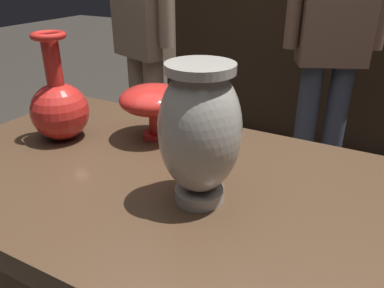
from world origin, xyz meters
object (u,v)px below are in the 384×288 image
at_px(visitor_center_back, 334,35).
at_px(vase_left_accent, 153,101).
at_px(vase_centerpiece, 200,131).
at_px(vase_tall_behind, 59,106).
at_px(visitor_near_left, 143,29).

bearing_deg(visitor_center_back, vase_left_accent, 56.34).
bearing_deg(visitor_center_back, vase_centerpiece, 66.88).
xyz_separation_m(vase_tall_behind, visitor_center_back, (0.41, 1.35, 0.01)).
relative_size(vase_tall_behind, vase_left_accent, 1.57).
bearing_deg(visitor_center_back, vase_tall_behind, 48.97).
bearing_deg(vase_tall_behind, visitor_center_back, 72.89).
xyz_separation_m(vase_left_accent, visitor_near_left, (-0.70, 0.96, -0.01)).
relative_size(vase_centerpiece, visitor_center_back, 0.17).
xyz_separation_m(vase_centerpiece, visitor_center_back, (-0.02, 1.43, -0.05)).
height_order(vase_tall_behind, visitor_near_left, visitor_near_left).
xyz_separation_m(visitor_center_back, visitor_near_left, (-0.91, -0.28, -0.00)).
distance_m(vase_centerpiece, vase_tall_behind, 0.45).
distance_m(vase_centerpiece, visitor_near_left, 1.49).
height_order(vase_centerpiece, vase_tall_behind, vase_tall_behind).
distance_m(vase_centerpiece, visitor_center_back, 1.43).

